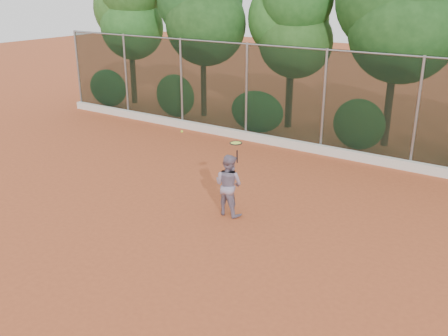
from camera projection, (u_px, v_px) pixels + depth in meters
The scene contains 7 objects.
ground at pixel (201, 230), 11.71m from camera, with size 80.00×80.00×0.00m, color #AF4F29.
concrete_curb at pixel (318, 149), 16.99m from camera, with size 24.00×0.20×0.30m, color silver.
tennis_player at pixel (229, 185), 12.28m from camera, with size 0.76×0.59×1.57m, color gray.
chainlink_fence at pixel (324, 99), 16.54m from camera, with size 24.09×0.09×3.50m.
foliage_backdrop at pixel (337, 15), 17.49m from camera, with size 23.70×3.63×7.55m.
tennis_racket at pixel (236, 145), 11.70m from camera, with size 0.40×0.40×0.52m.
tennis_ball_in_flight at pixel (182, 131), 13.11m from camera, with size 0.07×0.07×0.07m.
Camera 1 is at (6.26, -8.43, 5.43)m, focal length 40.00 mm.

